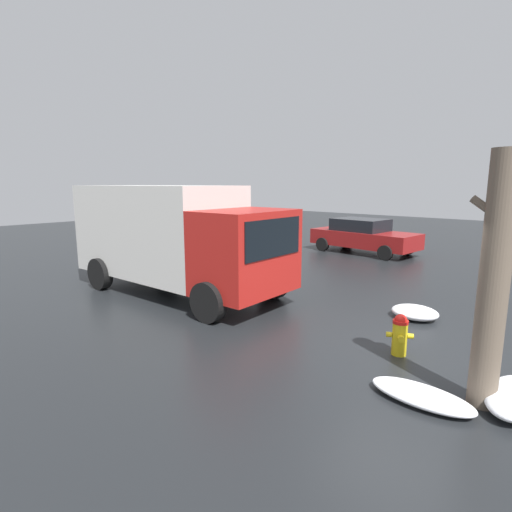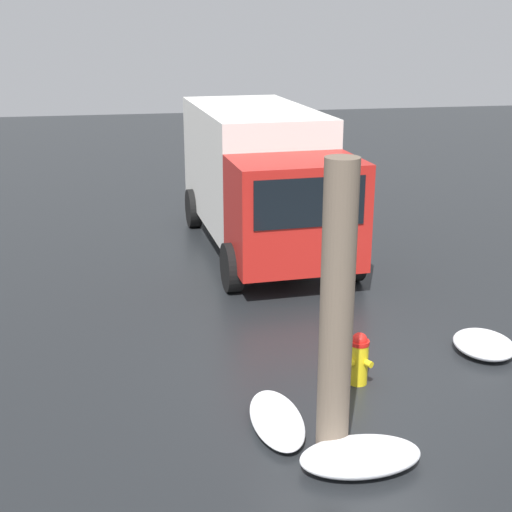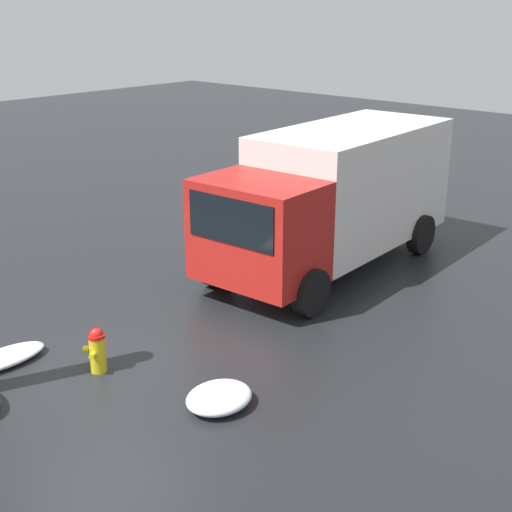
{
  "view_description": "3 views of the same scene",
  "coord_description": "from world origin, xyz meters",
  "views": [
    {
      "loc": [
        -2.61,
        6.59,
        2.97
      ],
      "look_at": [
        3.45,
        -0.04,
        1.34
      ],
      "focal_mm": 28.0,
      "sensor_mm": 36.0,
      "label": 1
    },
    {
      "loc": [
        -8.27,
        2.95,
        4.71
      ],
      "look_at": [
        3.51,
        0.76,
        0.72
      ],
      "focal_mm": 50.0,
      "sensor_mm": 36.0,
      "label": 2
    },
    {
      "loc": [
        -5.69,
        -8.47,
        5.5
      ],
      "look_at": [
        3.1,
        -0.52,
        1.21
      ],
      "focal_mm": 50.0,
      "sensor_mm": 36.0,
      "label": 3
    }
  ],
  "objects": [
    {
      "name": "ground_plane",
      "position": [
        0.0,
        0.0,
        0.0
      ],
      "size": [
        60.0,
        60.0,
        0.0
      ],
      "primitive_type": "plane",
      "color": "black"
    },
    {
      "name": "fire_hydrant",
      "position": [
        -0.0,
        0.0,
        0.38
      ],
      "size": [
        0.44,
        0.38,
        0.74
      ],
      "rotation": [
        0.0,
        0.0,
        2.08
      ],
      "color": "yellow",
      "rests_on": "ground_plane"
    },
    {
      "name": "tree_trunk",
      "position": [
        -1.5,
        0.81,
        1.71
      ],
      "size": [
        0.56,
        0.37,
        3.41
      ],
      "color": "#6B5B4C",
      "rests_on": "ground_plane"
    },
    {
      "name": "delivery_truck",
      "position": [
        6.32,
        0.14,
        1.6
      ],
      "size": [
        6.64,
        2.89,
        2.92
      ],
      "rotation": [
        0.0,
        0.0,
        1.63
      ],
      "color": "red",
      "rests_on": "ground_plane"
    },
    {
      "name": "snow_pile_by_hydrant",
      "position": [
        -0.88,
        1.32,
        0.1
      ],
      "size": [
        1.41,
        0.62,
        0.2
      ],
      "color": "white",
      "rests_on": "ground_plane"
    },
    {
      "name": "snow_pile_curbside",
      "position": [
        0.54,
        -2.13,
        0.14
      ],
      "size": [
        1.02,
        0.86,
        0.28
      ],
      "color": "white",
      "rests_on": "ground_plane"
    },
    {
      "name": "snow_pile_by_tree",
      "position": [
        -1.87,
        0.59,
        0.15
      ],
      "size": [
        0.74,
        1.37,
        0.3
      ],
      "color": "white",
      "rests_on": "ground_plane"
    }
  ]
}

